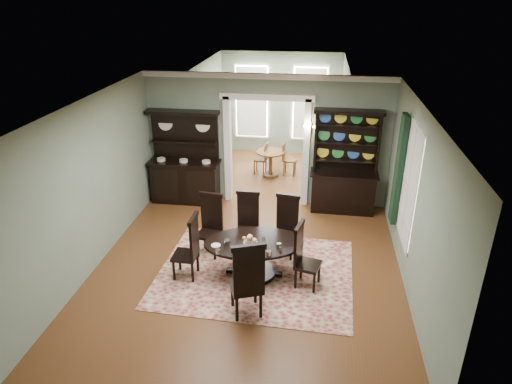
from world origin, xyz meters
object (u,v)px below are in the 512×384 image
(welsh_dresser, at_px, (344,176))
(parlor_table, at_px, (271,160))
(sideboard, at_px, (185,171))
(dining_table, at_px, (254,252))

(welsh_dresser, bearing_deg, parlor_table, 136.73)
(parlor_table, bearing_deg, welsh_dresser, -44.18)
(welsh_dresser, bearing_deg, sideboard, -179.08)
(sideboard, bearing_deg, dining_table, -54.38)
(sideboard, distance_m, welsh_dresser, 3.65)
(sideboard, height_order, parlor_table, sideboard)
(dining_table, height_order, welsh_dresser, welsh_dresser)
(sideboard, xyz_separation_m, parlor_table, (1.81, 1.79, -0.30))
(dining_table, xyz_separation_m, sideboard, (-2.03, 2.84, 0.28))
(dining_table, relative_size, welsh_dresser, 0.81)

